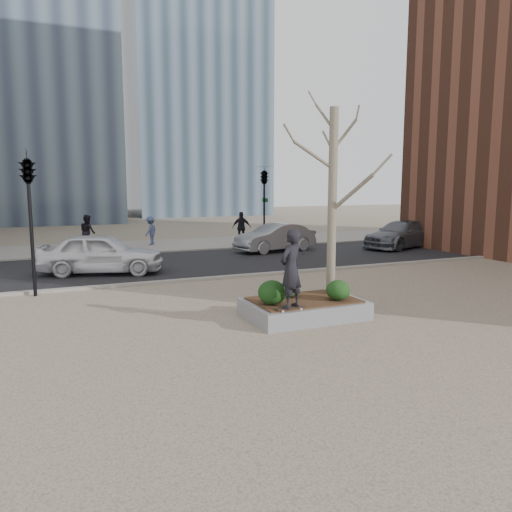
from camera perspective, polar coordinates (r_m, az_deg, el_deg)
name	(u,v)px	position (r m, az deg, el deg)	size (l,w,h in m)	color
ground	(269,321)	(12.88, 1.53, -7.47)	(120.00, 120.00, 0.00)	tan
street	(173,264)	(22.14, -9.50, -0.94)	(60.00, 8.00, 0.02)	black
far_sidewalk	(142,246)	(28.92, -12.89, 1.09)	(60.00, 6.00, 0.02)	gray
planter	(304,309)	(13.26, 5.47, -6.04)	(3.00, 2.00, 0.45)	gray
planter_mulch	(304,300)	(13.20, 5.49, -5.01)	(2.70, 1.70, 0.04)	#382314
sycamore_tree	(333,172)	(13.63, 8.79, 9.41)	(2.80, 2.80, 6.60)	gray
shrub_left	(272,292)	(12.51, 1.87, -4.18)	(0.72, 0.72, 0.61)	black
shrub_middle	(288,290)	(13.33, 3.63, -3.85)	(0.49, 0.49, 0.42)	#123A15
shrub_right	(338,290)	(13.15, 9.37, -3.87)	(0.62, 0.62, 0.53)	#143F16
skateboard	(290,309)	(12.16, 3.96, -6.06)	(0.78, 0.20, 0.07)	black
skateboarder	(291,269)	(11.95, 4.01, -1.46)	(0.69, 0.46, 1.90)	black
police_car	(101,253)	(20.31, -17.27, 0.30)	(1.89, 4.70, 1.60)	white
car_silver	(275,237)	(26.00, 2.22, 2.14)	(1.53, 4.39, 1.45)	#94979C
car_third	(401,234)	(28.59, 16.21, 2.39)	(2.05, 5.05, 1.47)	#565B63
pedestrian_a	(88,232)	(28.40, -18.68, 2.64)	(0.90, 0.70, 1.85)	black
pedestrian_b	(151,231)	(29.40, -11.95, 2.86)	(1.06, 0.61, 1.64)	#414C75
pedestrian_c	(242,227)	(29.61, -1.66, 3.28)	(1.09, 0.45, 1.86)	black
traffic_light_near	(31,225)	(16.87, -24.32, 3.29)	(0.60, 2.48, 4.50)	black
traffic_light_far	(264,206)	(28.41, 0.94, 5.70)	(0.60, 2.48, 4.50)	black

